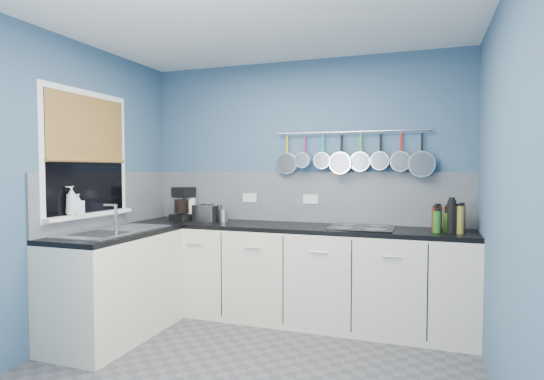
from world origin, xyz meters
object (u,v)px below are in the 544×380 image
Objects in this scene: canister at (224,216)px; toaster at (207,213)px; soap_bottle_b at (78,204)px; paper_towel at (189,205)px; soap_bottle_a at (72,201)px; hob at (362,228)px; coffee_maker at (183,204)px.

toaster is at bearing 177.28° from canister.
soap_bottle_b is at bearing -125.62° from canister.
soap_bottle_a is at bearing -106.57° from paper_towel.
paper_towel is 0.54× the size of hob.
paper_towel is at bearing -173.91° from toaster.
coffee_maker is (-0.03, -0.08, 0.02)m from paper_towel.
soap_bottle_a is 1.29m from paper_towel.
paper_towel is at bearing 176.30° from hob.
paper_towel is at bearing 83.93° from coffee_maker.
soap_bottle_a reaches higher than hob.
paper_towel reaches higher than toaster.
coffee_maker reaches higher than soap_bottle_b.
paper_towel is at bearing 72.50° from soap_bottle_b.
canister is at bearing 54.38° from soap_bottle_b.
paper_towel is 0.44m from canister.
soap_bottle_b is 1.28m from toaster.
paper_towel reaches higher than hob.
soap_bottle_a is 0.79× the size of paper_towel.
canister is (0.19, -0.01, -0.02)m from toaster.
coffee_maker reaches higher than toaster.
hob is at bearing 27.26° from soap_bottle_a.
toaster is (0.60, 1.19, -0.19)m from soap_bottle_a.
toaster is at bearing 20.19° from coffee_maker.
toaster is 1.58m from hob.
canister is 0.22× the size of hob.
hob is at bearing 25.79° from soap_bottle_b.
soap_bottle_a reaches higher than toaster.
hob is (2.17, 1.05, -0.23)m from soap_bottle_b.
soap_bottle_a is at bearing -98.54° from toaster.
coffee_maker reaches higher than hob.
soap_bottle_a is 0.08m from soap_bottle_b.
soap_bottle_b is at bearing -107.50° from paper_towel.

